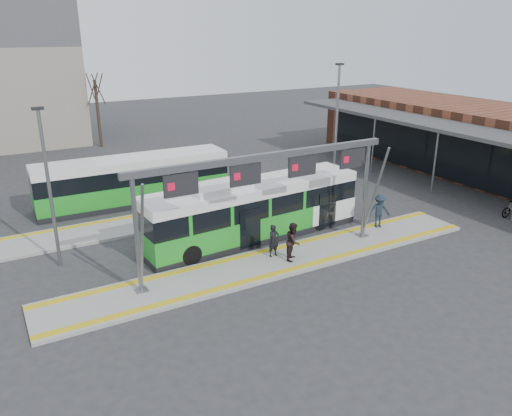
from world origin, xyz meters
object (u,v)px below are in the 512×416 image
at_px(gantry, 269,176).
at_px(passenger_c, 379,211).
at_px(passenger_a, 274,241).
at_px(hero_bus, 253,211).
at_px(passenger_b, 293,241).

bearing_deg(gantry, passenger_c, 4.41).
relative_size(gantry, passenger_a, 8.14).
bearing_deg(passenger_a, hero_bus, 78.57).
height_order(passenger_b, passenger_c, passenger_c).
relative_size(gantry, hero_bus, 1.06).
distance_m(gantry, passenger_b, 3.44).
xyz_separation_m(hero_bus, passenger_b, (0.22, -3.54, -0.45)).
height_order(hero_bus, passenger_c, hero_bus).
distance_m(gantry, passenger_a, 3.39).
xyz_separation_m(passenger_a, passenger_b, (0.63, -0.75, 0.12)).
height_order(gantry, passenger_a, gantry).
relative_size(passenger_a, passenger_c, 0.84).
relative_size(hero_bus, passenger_a, 7.66).
distance_m(passenger_a, passenger_b, 0.98).
xyz_separation_m(passenger_b, passenger_c, (6.39, 1.11, 0.03)).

